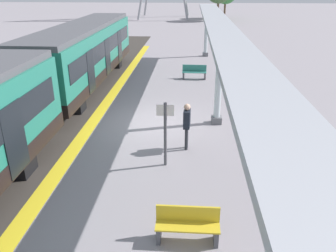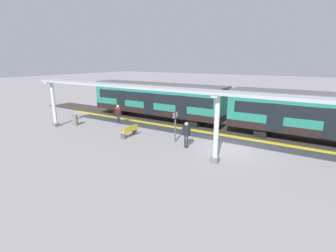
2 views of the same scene
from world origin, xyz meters
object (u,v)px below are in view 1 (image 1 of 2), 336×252
at_px(canopy_pillar_second, 219,79).
at_px(canopy_pillar_third, 206,32).
at_px(bench_near_end, 194,72).
at_px(platform_info_sign, 165,128).
at_px(bench_mid_platform, 188,224).
at_px(passenger_by_the_benches, 187,121).
at_px(train_far_carriage, 85,54).

bearing_deg(canopy_pillar_second, canopy_pillar_third, 90.00).
distance_m(bench_near_end, platform_info_sign, 11.12).
relative_size(bench_mid_platform, platform_info_sign, 0.68).
bearing_deg(passenger_by_the_benches, bench_mid_platform, -88.72).
bearing_deg(passenger_by_the_benches, canopy_pillar_third, 85.74).
bearing_deg(bench_mid_platform, passenger_by_the_benches, 91.28).
xyz_separation_m(canopy_pillar_second, bench_near_end, (-0.93, 7.24, -1.52)).
bearing_deg(canopy_pillar_second, bench_near_end, 97.34).
xyz_separation_m(bench_near_end, bench_mid_platform, (-0.22, -14.57, 0.00)).
bearing_deg(canopy_pillar_third, bench_mid_platform, -93.04).
bearing_deg(platform_info_sign, canopy_pillar_second, 63.00).
height_order(train_far_carriage, canopy_pillar_second, canopy_pillar_second).
distance_m(canopy_pillar_second, bench_near_end, 7.45).
bearing_deg(bench_near_end, train_far_carriage, -164.52).
relative_size(canopy_pillar_third, bench_mid_platform, 2.58).
bearing_deg(passenger_by_the_benches, bench_near_end, 88.09).
height_order(train_far_carriage, platform_info_sign, train_far_carriage).
xyz_separation_m(canopy_pillar_second, canopy_pillar_third, (0.00, 14.33, 0.00)).
relative_size(canopy_pillar_third, platform_info_sign, 1.76).
height_order(train_far_carriage, bench_near_end, train_far_carriage).
bearing_deg(bench_mid_platform, canopy_pillar_third, 86.96).
bearing_deg(passenger_by_the_benches, platform_info_sign, -118.42).
distance_m(canopy_pillar_second, platform_info_sign, 4.31).
relative_size(canopy_pillar_second, canopy_pillar_third, 1.00).
distance_m(train_far_carriage, bench_near_end, 6.70).
bearing_deg(train_far_carriage, bench_near_end, 15.48).
distance_m(canopy_pillar_third, bench_near_end, 7.32).
bearing_deg(train_far_carriage, canopy_pillar_second, -37.14).
xyz_separation_m(canopy_pillar_third, passenger_by_the_benches, (-1.26, -16.88, -0.87)).
xyz_separation_m(bench_near_end, passenger_by_the_benches, (-0.33, -9.79, 0.65)).
height_order(train_far_carriage, canopy_pillar_third, canopy_pillar_third).
height_order(train_far_carriage, bench_mid_platform, train_far_carriage).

